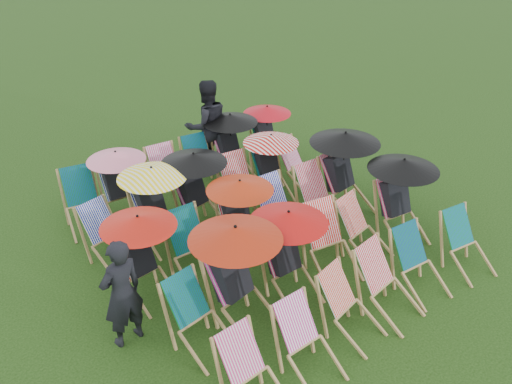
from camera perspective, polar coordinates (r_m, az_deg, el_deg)
ground at (r=9.28m, az=0.64°, el=-5.71°), size 100.00×100.00×0.00m
deckchair_0 at (r=6.68m, az=-0.16°, el=-17.96°), size 0.64×0.87×0.91m
deckchair_1 at (r=7.05m, az=5.38°, el=-14.83°), size 0.61×0.85×0.91m
deckchair_2 at (r=7.61m, az=9.58°, el=-11.23°), size 0.76×0.94×0.91m
deckchair_3 at (r=8.01m, az=13.19°, el=-8.94°), size 0.76×0.97×0.98m
deckchair_4 at (r=8.53m, az=16.16°, el=-6.91°), size 0.68×0.90×0.93m
deckchair_5 at (r=9.19m, az=20.47°, el=-4.88°), size 0.71×0.90×0.90m
deckchair_6 at (r=7.35m, az=-5.65°, el=-12.43°), size 0.73×0.94×0.95m
deckchair_7 at (r=7.49m, az=-1.62°, el=-8.36°), size 1.23×1.33×1.46m
deckchair_8 at (r=8.01m, az=3.39°, el=-6.17°), size 1.11×1.15×1.32m
deckchair_9 at (r=8.61m, az=7.53°, el=-5.03°), size 0.84×1.05×1.02m
deckchair_10 at (r=9.08m, az=10.78°, el=-3.69°), size 0.75×0.94×0.92m
deckchair_11 at (r=9.53m, az=14.38°, el=-0.58°), size 1.15×1.22×1.36m
deckchair_12 at (r=8.14m, az=-11.22°, el=-6.32°), size 1.07×1.14×1.27m
deckchair_13 at (r=8.48m, az=-6.17°, el=-5.64°), size 0.70×0.94×0.99m
deckchair_14 at (r=8.86m, az=-1.51°, el=-2.51°), size 1.05×1.11×1.24m
deckchair_15 at (r=9.31m, az=2.48°, el=-1.94°), size 0.70×0.94×0.99m
deckchair_16 at (r=9.78m, az=6.51°, el=-0.47°), size 0.70×0.94×0.98m
deckchair_17 at (r=10.06m, az=8.99°, el=2.07°), size 1.22×1.31×1.45m
deckchair_18 at (r=9.06m, az=-14.49°, el=-4.25°), size 0.76×0.95×0.92m
deckchair_19 at (r=9.23m, az=-9.99°, el=-1.28°), size 1.10×1.16×1.31m
deckchair_20 at (r=9.57m, az=-5.87°, el=0.25°), size 1.11×1.20×1.31m
deckchair_21 at (r=10.00m, az=-1.36°, el=0.54°), size 0.76×0.99×1.00m
deckchair_22 at (r=10.41m, az=1.58°, el=2.65°), size 1.01×1.07×1.20m
deckchair_23 at (r=10.93m, az=4.30°, el=2.81°), size 0.72×0.90×0.87m
deckchair_24 at (r=10.01m, az=-16.86°, el=-0.94°), size 0.81×1.00×0.97m
deckchair_25 at (r=10.10m, az=-13.53°, el=0.81°), size 1.01×1.06×1.20m
deckchair_26 at (r=10.54m, az=-8.69°, el=1.65°), size 0.72×0.93×0.94m
deckchair_27 at (r=10.89m, az=-5.41°, el=2.80°), size 0.74×0.94×0.93m
deckchair_28 at (r=11.14m, az=-2.41°, el=4.74°), size 1.06×1.11×1.26m
deckchair_29 at (r=11.77m, az=1.18°, el=5.90°), size 0.98×1.03×1.16m
person_left at (r=7.39m, az=-13.27°, el=-9.83°), size 0.60×0.42×1.56m
person_rear at (r=11.33m, az=-4.91°, el=6.60°), size 1.04×0.88×1.88m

